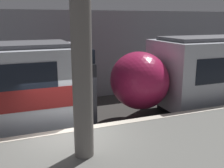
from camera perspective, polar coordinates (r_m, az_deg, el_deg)
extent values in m
plane|color=#33302D|center=(8.88, -9.53, -16.00)|extent=(120.00, 120.00, 0.00)
cube|color=beige|center=(8.26, -9.62, -9.96)|extent=(40.00, 0.30, 0.01)
cube|color=gray|center=(14.28, -15.37, 5.53)|extent=(50.00, 0.15, 4.87)
cylinder|color=slate|center=(6.19, -6.47, 0.88)|extent=(0.48, 0.48, 3.87)
ellipsoid|color=#B21E4C|center=(11.21, 5.93, 0.79)|extent=(2.42, 2.81, 2.44)
sphere|color=#F2EFCC|center=(10.93, 1.43, -1.84)|extent=(0.20, 0.20, 0.20)
cube|color=black|center=(10.36, -6.49, -0.82)|extent=(0.25, 2.99, 2.33)
cube|color=black|center=(10.12, -6.67, 5.56)|extent=(0.25, 2.68, 0.93)
sphere|color=#EA4C42|center=(9.88, -4.53, -3.97)|extent=(0.18, 0.18, 0.18)
sphere|color=#EA4C42|center=(11.14, -6.57, -1.93)|extent=(0.18, 0.18, 0.18)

